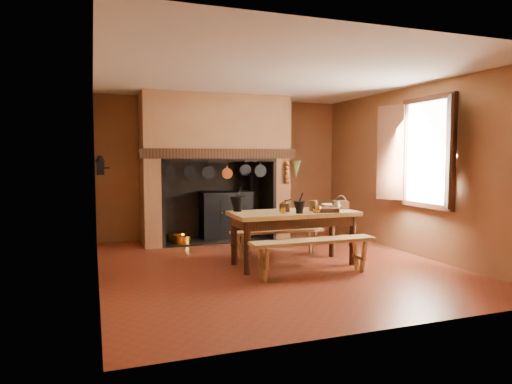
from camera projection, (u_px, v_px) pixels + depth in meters
floor at (274, 265)px, 6.88m from camera, size 5.50×5.50×0.00m
ceiling at (274, 77)px, 6.66m from camera, size 5.50×5.50×0.00m
back_wall at (224, 168)px, 9.35m from camera, size 5.00×0.02×2.80m
wall_left at (96, 175)px, 5.93m from camera, size 0.02×5.50×2.80m
wall_right at (413, 171)px, 7.61m from camera, size 0.02×5.50×2.80m
wall_front at (386, 182)px, 4.19m from camera, size 5.00×0.02×2.80m
chimney_breast at (215, 147)px, 8.81m from camera, size 2.95×0.96×2.80m
iron_range at (226, 214)px, 9.12m from camera, size 1.12×0.55×1.60m
hearth_pans at (178, 238)px, 8.60m from camera, size 0.51×0.62×0.20m
hanging_pans at (220, 172)px, 8.36m from camera, size 1.92×0.29×0.27m
onion_string at (287, 172)px, 8.79m from camera, size 0.12×0.10×0.46m
herb_bunch at (296, 170)px, 8.85m from camera, size 0.20×0.20×0.35m
window at (422, 152)px, 7.16m from camera, size 0.39×1.75×1.76m
wall_coffee_mill at (100, 164)px, 7.40m from camera, size 0.23×0.16×0.31m
work_table at (293, 220)px, 6.84m from camera, size 1.88×0.84×0.81m
bench_front at (314, 249)px, 6.23m from camera, size 1.80×0.31×0.51m
bench_back at (277, 237)px, 7.45m from camera, size 1.56×0.27×0.44m
mortar_large at (237, 203)px, 6.81m from camera, size 0.22×0.22×0.38m
mortar_small at (300, 206)px, 6.58m from camera, size 0.18×0.18×0.30m
coffee_grinder at (285, 207)px, 6.76m from camera, size 0.17×0.13×0.19m
brass_mug_a at (283, 211)px, 6.54m from camera, size 0.10×0.10×0.09m
brass_mug_b at (285, 208)px, 6.94m from camera, size 0.08×0.08×0.08m
mixing_bowl at (331, 206)px, 7.16m from camera, size 0.37×0.37×0.07m
stoneware_crock at (313, 206)px, 6.90m from camera, size 0.16×0.16×0.16m
glass_jar at (337, 206)px, 6.92m from camera, size 0.09×0.09×0.15m
wicker_basket at (341, 204)px, 7.16m from camera, size 0.24×0.18×0.22m
wooden_tray at (325, 210)px, 6.77m from camera, size 0.43×0.37×0.06m
brass_cup at (317, 210)px, 6.64m from camera, size 0.16×0.16×0.10m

